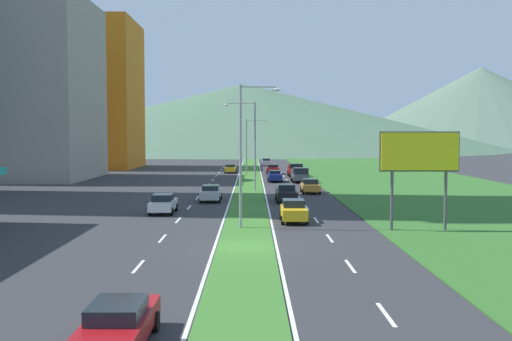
# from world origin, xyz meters

# --- Properties ---
(ground_plane) EXTENTS (600.00, 600.00, 0.00)m
(ground_plane) POSITION_xyz_m (0.00, 0.00, 0.00)
(ground_plane) COLOR #2D2D30
(grass_median) EXTENTS (3.20, 240.00, 0.06)m
(grass_median) POSITION_xyz_m (0.00, 60.00, 0.03)
(grass_median) COLOR #387028
(grass_median) RESTS_ON ground_plane
(grass_verge_right) EXTENTS (24.00, 240.00, 0.06)m
(grass_verge_right) POSITION_xyz_m (20.60, 60.00, 0.03)
(grass_verge_right) COLOR #2D6023
(grass_verge_right) RESTS_ON ground_plane
(lane_dash_left_1) EXTENTS (0.16, 2.80, 0.01)m
(lane_dash_left_1) POSITION_xyz_m (-5.10, -12.37, 0.01)
(lane_dash_left_1) COLOR silver
(lane_dash_left_1) RESTS_ON ground_plane
(lane_dash_left_2) EXTENTS (0.16, 2.80, 0.01)m
(lane_dash_left_2) POSITION_xyz_m (-5.10, -4.74, 0.01)
(lane_dash_left_2) COLOR silver
(lane_dash_left_2) RESTS_ON ground_plane
(lane_dash_left_3) EXTENTS (0.16, 2.80, 0.01)m
(lane_dash_left_3) POSITION_xyz_m (-5.10, 2.89, 0.01)
(lane_dash_left_3) COLOR silver
(lane_dash_left_3) RESTS_ON ground_plane
(lane_dash_left_4) EXTENTS (0.16, 2.80, 0.01)m
(lane_dash_left_4) POSITION_xyz_m (-5.10, 10.51, 0.01)
(lane_dash_left_4) COLOR silver
(lane_dash_left_4) RESTS_ON ground_plane
(lane_dash_left_5) EXTENTS (0.16, 2.80, 0.01)m
(lane_dash_left_5) POSITION_xyz_m (-5.10, 18.14, 0.01)
(lane_dash_left_5) COLOR silver
(lane_dash_left_5) RESTS_ON ground_plane
(lane_dash_left_6) EXTENTS (0.16, 2.80, 0.01)m
(lane_dash_left_6) POSITION_xyz_m (-5.10, 25.77, 0.01)
(lane_dash_left_6) COLOR silver
(lane_dash_left_6) RESTS_ON ground_plane
(lane_dash_left_7) EXTENTS (0.16, 2.80, 0.01)m
(lane_dash_left_7) POSITION_xyz_m (-5.10, 33.40, 0.01)
(lane_dash_left_7) COLOR silver
(lane_dash_left_7) RESTS_ON ground_plane
(lane_dash_left_8) EXTENTS (0.16, 2.80, 0.01)m
(lane_dash_left_8) POSITION_xyz_m (-5.10, 41.03, 0.01)
(lane_dash_left_8) COLOR silver
(lane_dash_left_8) RESTS_ON ground_plane
(lane_dash_left_9) EXTENTS (0.16, 2.80, 0.01)m
(lane_dash_left_9) POSITION_xyz_m (-5.10, 48.66, 0.01)
(lane_dash_left_9) COLOR silver
(lane_dash_left_9) RESTS_ON ground_plane
(lane_dash_left_10) EXTENTS (0.16, 2.80, 0.01)m
(lane_dash_left_10) POSITION_xyz_m (-5.10, 56.28, 0.01)
(lane_dash_left_10) COLOR silver
(lane_dash_left_10) RESTS_ON ground_plane
(lane_dash_left_11) EXTENTS (0.16, 2.80, 0.01)m
(lane_dash_left_11) POSITION_xyz_m (-5.10, 63.91, 0.01)
(lane_dash_left_11) COLOR silver
(lane_dash_left_11) RESTS_ON ground_plane
(lane_dash_left_12) EXTENTS (0.16, 2.80, 0.01)m
(lane_dash_left_12) POSITION_xyz_m (-5.10, 71.54, 0.01)
(lane_dash_left_12) COLOR silver
(lane_dash_left_12) RESTS_ON ground_plane
(lane_dash_left_13) EXTENTS (0.16, 2.80, 0.01)m
(lane_dash_left_13) POSITION_xyz_m (-5.10, 79.17, 0.01)
(lane_dash_left_13) COLOR silver
(lane_dash_left_13) RESTS_ON ground_plane
(lane_dash_right_1) EXTENTS (0.16, 2.80, 0.01)m
(lane_dash_right_1) POSITION_xyz_m (5.10, -12.37, 0.01)
(lane_dash_right_1) COLOR silver
(lane_dash_right_1) RESTS_ON ground_plane
(lane_dash_right_2) EXTENTS (0.16, 2.80, 0.01)m
(lane_dash_right_2) POSITION_xyz_m (5.10, -4.74, 0.01)
(lane_dash_right_2) COLOR silver
(lane_dash_right_2) RESTS_ON ground_plane
(lane_dash_right_3) EXTENTS (0.16, 2.80, 0.01)m
(lane_dash_right_3) POSITION_xyz_m (5.10, 2.89, 0.01)
(lane_dash_right_3) COLOR silver
(lane_dash_right_3) RESTS_ON ground_plane
(lane_dash_right_4) EXTENTS (0.16, 2.80, 0.01)m
(lane_dash_right_4) POSITION_xyz_m (5.10, 10.51, 0.01)
(lane_dash_right_4) COLOR silver
(lane_dash_right_4) RESTS_ON ground_plane
(lane_dash_right_5) EXTENTS (0.16, 2.80, 0.01)m
(lane_dash_right_5) POSITION_xyz_m (5.10, 18.14, 0.01)
(lane_dash_right_5) COLOR silver
(lane_dash_right_5) RESTS_ON ground_plane
(lane_dash_right_6) EXTENTS (0.16, 2.80, 0.01)m
(lane_dash_right_6) POSITION_xyz_m (5.10, 25.77, 0.01)
(lane_dash_right_6) COLOR silver
(lane_dash_right_6) RESTS_ON ground_plane
(lane_dash_right_7) EXTENTS (0.16, 2.80, 0.01)m
(lane_dash_right_7) POSITION_xyz_m (5.10, 33.40, 0.01)
(lane_dash_right_7) COLOR silver
(lane_dash_right_7) RESTS_ON ground_plane
(lane_dash_right_8) EXTENTS (0.16, 2.80, 0.01)m
(lane_dash_right_8) POSITION_xyz_m (5.10, 41.03, 0.01)
(lane_dash_right_8) COLOR silver
(lane_dash_right_8) RESTS_ON ground_plane
(lane_dash_right_9) EXTENTS (0.16, 2.80, 0.01)m
(lane_dash_right_9) POSITION_xyz_m (5.10, 48.66, 0.01)
(lane_dash_right_9) COLOR silver
(lane_dash_right_9) RESTS_ON ground_plane
(lane_dash_right_10) EXTENTS (0.16, 2.80, 0.01)m
(lane_dash_right_10) POSITION_xyz_m (5.10, 56.28, 0.01)
(lane_dash_right_10) COLOR silver
(lane_dash_right_10) RESTS_ON ground_plane
(lane_dash_right_11) EXTENTS (0.16, 2.80, 0.01)m
(lane_dash_right_11) POSITION_xyz_m (5.10, 63.91, 0.01)
(lane_dash_right_11) COLOR silver
(lane_dash_right_11) RESTS_ON ground_plane
(lane_dash_right_12) EXTENTS (0.16, 2.80, 0.01)m
(lane_dash_right_12) POSITION_xyz_m (5.10, 71.54, 0.01)
(lane_dash_right_12) COLOR silver
(lane_dash_right_12) RESTS_ON ground_plane
(lane_dash_right_13) EXTENTS (0.16, 2.80, 0.01)m
(lane_dash_right_13) POSITION_xyz_m (5.10, 79.17, 0.01)
(lane_dash_right_13) COLOR silver
(lane_dash_right_13) RESTS_ON ground_plane
(edge_line_median_left) EXTENTS (0.16, 240.00, 0.01)m
(edge_line_median_left) POSITION_xyz_m (-1.75, 60.00, 0.01)
(edge_line_median_left) COLOR silver
(edge_line_median_left) RESTS_ON ground_plane
(edge_line_median_right) EXTENTS (0.16, 240.00, 0.01)m
(edge_line_median_right) POSITION_xyz_m (1.75, 60.00, 0.01)
(edge_line_median_right) COLOR silver
(edge_line_median_right) RESTS_ON ground_plane
(domed_building) EXTENTS (19.58, 19.58, 35.92)m
(domed_building) POSITION_xyz_m (-32.30, 51.16, 14.28)
(domed_building) COLOR #9E9384
(domed_building) RESTS_ON ground_plane
(midrise_colored) EXTENTS (17.46, 17.46, 27.18)m
(midrise_colored) POSITION_xyz_m (-29.98, 78.36, 13.59)
(midrise_colored) COLOR orange
(midrise_colored) RESTS_ON ground_plane
(hill_far_left) EXTENTS (170.22, 170.22, 23.14)m
(hill_far_left) POSITION_xyz_m (-66.67, 221.15, 11.57)
(hill_far_left) COLOR #3D5647
(hill_far_left) RESTS_ON ground_plane
(hill_far_center) EXTENTS (218.63, 218.63, 27.80)m
(hill_far_center) POSITION_xyz_m (-3.64, 223.31, 13.90)
(hill_far_center) COLOR #47664C
(hill_far_center) RESTS_ON ground_plane
(hill_far_right) EXTENTS (161.86, 161.86, 43.09)m
(hill_far_right) POSITION_xyz_m (126.43, 295.24, 21.54)
(hill_far_right) COLOR #516B56
(hill_far_right) RESTS_ON ground_plane
(street_lamp_near) EXTENTS (2.76, 0.28, 9.65)m
(street_lamp_near) POSITION_xyz_m (-0.13, 6.81, 5.51)
(street_lamp_near) COLOR #99999E
(street_lamp_near) RESTS_ON ground_plane
(street_lamp_mid) EXTENTS (3.50, 0.51, 9.88)m
(street_lamp_mid) POSITION_xyz_m (0.29, 32.15, 5.71)
(street_lamp_mid) COLOR #99999E
(street_lamp_mid) RESTS_ON ground_plane
(street_lamp_far) EXTENTS (3.41, 0.28, 8.60)m
(street_lamp_far) POSITION_xyz_m (-0.11, 57.42, 5.03)
(street_lamp_far) COLOR #99999E
(street_lamp_far) RESTS_ON ground_plane
(billboard_roadside) EXTENTS (5.23, 0.28, 6.53)m
(billboard_roadside) POSITION_xyz_m (11.28, 5.61, 4.91)
(billboard_roadside) COLOR #4C4C51
(billboard_roadside) RESTS_ON ground_plane
(car_0) EXTENTS (1.88, 4.74, 1.51)m
(car_0) POSITION_xyz_m (3.36, 45.76, 0.78)
(car_0) COLOR navy
(car_0) RESTS_ON ground_plane
(car_1) EXTENTS (1.91, 4.66, 1.43)m
(car_1) POSITION_xyz_m (-3.60, -15.56, 0.74)
(car_1) COLOR maroon
(car_1) RESTS_ON ground_plane
(car_2) EXTENTS (1.93, 4.76, 1.53)m
(car_2) POSITION_xyz_m (-3.54, 23.01, 0.79)
(car_2) COLOR #B2B2B7
(car_2) RESTS_ON ground_plane
(car_3) EXTENTS (1.87, 4.03, 1.48)m
(car_3) POSITION_xyz_m (3.17, 84.49, 0.76)
(car_3) COLOR #B2B2B7
(car_3) RESTS_ON ground_plane
(car_4) EXTENTS (1.95, 4.18, 1.52)m
(car_4) POSITION_xyz_m (6.62, 30.56, 0.77)
(car_4) COLOR #C6842D
(car_4) RESTS_ON ground_plane
(car_5) EXTENTS (2.02, 4.41, 1.51)m
(car_5) POSITION_xyz_m (3.63, 61.01, 0.78)
(car_5) COLOR maroon
(car_5) RESTS_ON ground_plane
(car_6) EXTENTS (1.94, 4.37, 1.55)m
(car_6) POSITION_xyz_m (-6.78, 14.43, 0.78)
(car_6) COLOR silver
(car_6) RESTS_ON ground_plane
(car_7) EXTENTS (1.91, 4.06, 1.62)m
(car_7) POSITION_xyz_m (3.36, 9.61, 0.82)
(car_7) COLOR yellow
(car_7) RESTS_ON ground_plane
(car_8) EXTENTS (1.88, 4.47, 1.43)m
(car_8) POSITION_xyz_m (-3.18, 63.49, 0.73)
(car_8) COLOR yellow
(car_8) RESTS_ON ground_plane
(car_9) EXTENTS (1.96, 4.64, 1.64)m
(car_9) POSITION_xyz_m (3.57, 22.46, 0.82)
(car_9) COLOR black
(car_9) RESTS_ON ground_plane
(pickup_truck_0) EXTENTS (2.18, 5.40, 2.00)m
(pickup_truck_0) POSITION_xyz_m (6.61, 44.39, 0.98)
(pickup_truck_0) COLOR #515459
(pickup_truck_0) RESTS_ON ground_plane
(pickup_truck_1) EXTENTS (2.18, 5.40, 2.00)m
(pickup_truck_1) POSITION_xyz_m (6.81, 55.32, 0.98)
(pickup_truck_1) COLOR maroon
(pickup_truck_1) RESTS_ON ground_plane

